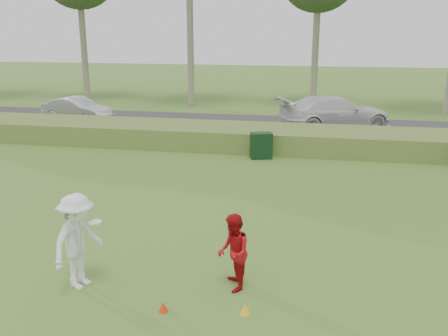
% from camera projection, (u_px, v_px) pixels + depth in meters
% --- Properties ---
extents(ground, '(120.00, 120.00, 0.00)m').
position_uv_depth(ground, '(188.00, 276.00, 10.72)').
color(ground, '#3F6B23').
rests_on(ground, ground).
extents(reed_strip, '(80.00, 3.00, 0.90)m').
position_uv_depth(reed_strip, '(259.00, 138.00, 21.92)').
color(reed_strip, '#526D2B').
rests_on(reed_strip, ground).
extents(park_road, '(80.00, 6.00, 0.06)m').
position_uv_depth(park_road, '(271.00, 126.00, 26.75)').
color(park_road, '#2D2D2D').
rests_on(park_road, ground).
extents(player_white, '(1.07, 1.45, 2.00)m').
position_uv_depth(player_white, '(78.00, 241.00, 10.05)').
color(player_white, white).
rests_on(player_white, ground).
extents(player_red, '(0.80, 0.92, 1.60)m').
position_uv_depth(player_red, '(233.00, 253.00, 10.01)').
color(player_red, '#AB0E13').
rests_on(player_red, ground).
extents(cone_orange, '(0.18, 0.18, 0.20)m').
position_uv_depth(cone_orange, '(163.00, 307.00, 9.35)').
color(cone_orange, red).
rests_on(cone_orange, ground).
extents(cone_yellow, '(0.20, 0.20, 0.22)m').
position_uv_depth(cone_yellow, '(245.00, 309.00, 9.27)').
color(cone_yellow, yellow).
rests_on(cone_yellow, ground).
extents(utility_cabinet, '(0.96, 0.75, 1.06)m').
position_uv_depth(utility_cabinet, '(261.00, 146.00, 20.13)').
color(utility_cabinet, black).
rests_on(utility_cabinet, ground).
extents(car_mid, '(4.25, 2.37, 1.33)m').
position_uv_depth(car_mid, '(77.00, 109.00, 27.65)').
color(car_mid, silver).
rests_on(car_mid, park_road).
extents(car_right, '(6.29, 4.60, 1.69)m').
position_uv_depth(car_right, '(335.00, 113.00, 25.58)').
color(car_right, silver).
rests_on(car_right, park_road).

